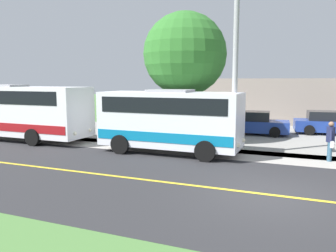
% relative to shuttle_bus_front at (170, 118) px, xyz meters
% --- Properties ---
extents(ground_plane, '(120.00, 120.00, 0.00)m').
position_rel_shuttle_bus_front_xyz_m(ground_plane, '(4.48, 4.98, -1.63)').
color(ground_plane, '#477238').
extents(road_surface, '(8.00, 100.00, 0.01)m').
position_rel_shuttle_bus_front_xyz_m(road_surface, '(4.48, 4.98, -1.63)').
color(road_surface, '#28282B').
rests_on(road_surface, ground).
extents(sidewalk, '(2.40, 100.00, 0.01)m').
position_rel_shuttle_bus_front_xyz_m(sidewalk, '(-0.72, 4.98, -1.63)').
color(sidewalk, '#9E9991').
rests_on(sidewalk, ground).
extents(road_centre_line, '(0.16, 100.00, 0.00)m').
position_rel_shuttle_bus_front_xyz_m(road_centre_line, '(4.48, 4.98, -1.62)').
color(road_centre_line, gold).
rests_on(road_centre_line, ground).
extents(shuttle_bus_front, '(2.62, 6.67, 2.97)m').
position_rel_shuttle_bus_front_xyz_m(shuttle_bus_front, '(0.00, 0.00, 0.00)').
color(shuttle_bus_front, white).
rests_on(shuttle_bus_front, ground).
extents(pedestrian_with_bags, '(0.72, 0.34, 1.68)m').
position_rel_shuttle_bus_front_xyz_m(pedestrian_with_bags, '(-0.92, 6.89, -0.73)').
color(pedestrian_with_bags, '#335972').
rests_on(pedestrian_with_bags, ground).
extents(street_light_pole, '(1.97, 0.24, 7.25)m').
position_rel_shuttle_bus_front_xyz_m(street_light_pole, '(-0.38, 2.88, 2.40)').
color(street_light_pole, '#9E9EA3').
rests_on(street_light_pole, ground).
extents(parked_car_near, '(2.24, 4.51, 1.45)m').
position_rel_shuttle_bus_front_xyz_m(parked_car_near, '(-7.03, 2.79, -0.94)').
color(parked_car_near, navy).
rests_on(parked_car_near, ground).
extents(parked_car_far, '(2.34, 4.56, 1.45)m').
position_rel_shuttle_bus_front_xyz_m(parked_car_far, '(-8.87, 7.42, -0.94)').
color(parked_car_far, navy).
rests_on(parked_car_far, ground).
extents(tree_curbside, '(4.49, 4.49, 7.03)m').
position_rel_shuttle_bus_front_xyz_m(tree_curbside, '(-2.92, -0.30, 3.15)').
color(tree_curbside, brown).
rests_on(tree_curbside, ground).
extents(commercial_building, '(10.00, 22.08, 3.53)m').
position_rel_shuttle_bus_front_xyz_m(commercial_building, '(-16.92, 5.84, 0.14)').
color(commercial_building, gray).
rests_on(commercial_building, ground).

